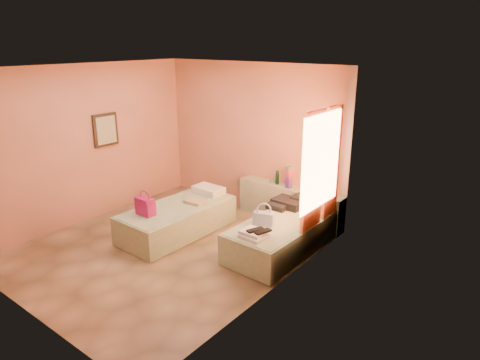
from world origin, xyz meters
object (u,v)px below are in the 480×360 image
at_px(flower_vase, 326,189).
at_px(towel_stack, 254,235).
at_px(headboard_ledge, 290,204).
at_px(green_book, 310,192).
at_px(water_bottle, 277,178).
at_px(magenta_handbag, 145,206).
at_px(blue_handbag, 264,219).
at_px(bed_right, 283,235).
at_px(bed_left, 178,219).

distance_m(flower_vase, towel_stack, 1.81).
relative_size(headboard_ledge, green_book, 11.62).
height_order(water_bottle, green_book, water_bottle).
distance_m(water_bottle, green_book, 0.71).
distance_m(magenta_handbag, towel_stack, 1.91).
height_order(headboard_ledge, flower_vase, flower_vase).
bearing_deg(blue_handbag, headboard_ledge, 85.11).
relative_size(green_book, magenta_handbag, 0.57).
relative_size(green_book, flower_vase, 0.67).
distance_m(magenta_handbag, blue_handbag, 1.91).
distance_m(water_bottle, flower_vase, 1.00).
relative_size(headboard_ledge, towel_stack, 5.86).
distance_m(bed_right, green_book, 1.10).
distance_m(bed_left, green_book, 2.33).
relative_size(headboard_ledge, bed_left, 1.02).
bearing_deg(towel_stack, bed_left, 173.51).
height_order(headboard_ledge, bed_right, headboard_ledge).
xyz_separation_m(green_book, towel_stack, (0.10, -1.78, -0.11)).
height_order(green_book, flower_vase, flower_vase).
bearing_deg(bed_left, headboard_ledge, 53.70).
relative_size(water_bottle, flower_vase, 0.93).
height_order(bed_right, blue_handbag, blue_handbag).
bearing_deg(green_book, headboard_ledge, -173.14).
distance_m(headboard_ledge, water_bottle, 0.53).
xyz_separation_m(bed_left, green_book, (1.66, 1.58, 0.41)).
height_order(bed_left, blue_handbag, blue_handbag).
distance_m(flower_vase, blue_handbag, 1.39).
xyz_separation_m(headboard_ledge, bed_right, (0.52, -1.05, -0.08)).
xyz_separation_m(water_bottle, towel_stack, (0.80, -1.82, -0.22)).
bearing_deg(magenta_handbag, water_bottle, 63.71).
xyz_separation_m(headboard_ledge, magenta_handbag, (-1.36, -2.20, 0.32)).
distance_m(green_book, magenta_handbag, 2.80).
bearing_deg(headboard_ledge, water_bottle, -179.44).
height_order(headboard_ledge, bed_left, headboard_ledge).
bearing_deg(bed_right, magenta_handbag, -147.55).
distance_m(bed_right, magenta_handbag, 2.24).
height_order(water_bottle, blue_handbag, water_bottle).
relative_size(bed_left, flower_vase, 7.59).
bearing_deg(water_bottle, bed_right, -52.47).
bearing_deg(headboard_ledge, towel_stack, -74.16).
relative_size(water_bottle, magenta_handbag, 0.79).
distance_m(water_bottle, blue_handbag, 1.52).
xyz_separation_m(bed_left, blue_handbag, (1.61, 0.25, 0.35)).
relative_size(headboard_ledge, magenta_handbag, 6.57).
bearing_deg(blue_handbag, towel_stack, -91.94).
relative_size(flower_vase, magenta_handbag, 0.84).
xyz_separation_m(bed_right, towel_stack, (-0.01, -0.77, 0.30)).
height_order(blue_handbag, towel_stack, blue_handbag).
relative_size(bed_right, blue_handbag, 6.35).
distance_m(green_book, blue_handbag, 1.33).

